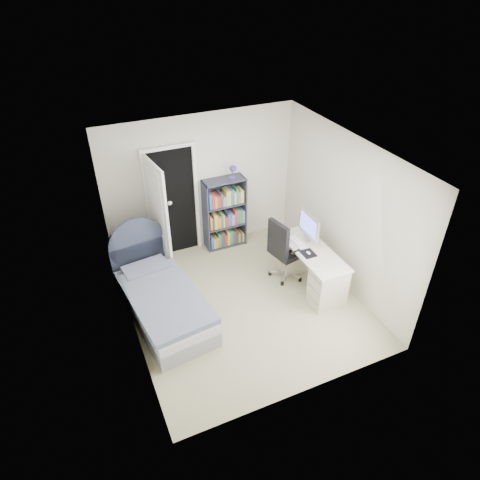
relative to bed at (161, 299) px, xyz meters
name	(u,v)px	position (x,y,z in m)	size (l,w,h in m)	color
room_shell	(245,237)	(1.23, -0.30, 0.97)	(3.50, 3.70, 2.60)	gray
door	(164,212)	(0.45, 1.21, 0.76)	(0.92, 0.83, 2.06)	black
bed	(161,299)	(0.00, 0.00, 0.00)	(1.17, 2.09, 1.22)	gray
nightstand	(130,255)	(-0.21, 1.17, 0.11)	(0.39, 0.39, 0.58)	tan
floor_lamp	(171,243)	(0.46, 0.95, 0.29)	(0.20, 0.20, 1.38)	silver
bookcase	(225,216)	(1.59, 1.34, 0.34)	(0.75, 0.32, 1.59)	#343747
desk	(311,265)	(2.42, -0.31, 0.10)	(0.57, 1.41, 1.16)	beige
office_chair	(284,247)	(2.09, 0.02, 0.34)	(0.61, 0.62, 1.12)	silver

